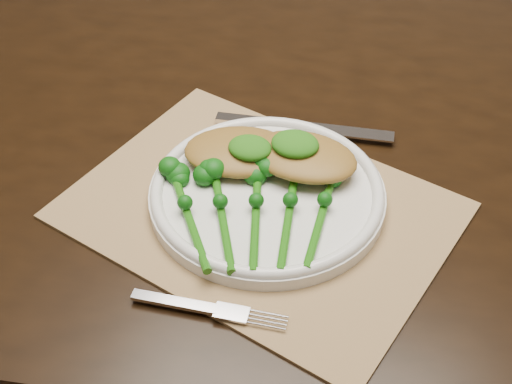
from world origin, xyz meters
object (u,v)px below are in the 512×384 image
(placemat, at_px, (259,210))
(dinner_plate, at_px, (267,193))
(chicken_fillet_left, at_px, (240,152))
(broccolini_bundle, at_px, (256,221))
(dining_table, at_px, (272,288))

(placemat, height_order, dinner_plate, dinner_plate)
(chicken_fillet_left, bearing_deg, broccolini_bundle, -77.24)
(dinner_plate, xyz_separation_m, broccolini_bundle, (0.00, -0.06, 0.01))
(chicken_fillet_left, xyz_separation_m, broccolini_bundle, (0.05, -0.10, -0.01))
(placemat, xyz_separation_m, broccolini_bundle, (0.01, -0.04, 0.02))
(dining_table, distance_m, dinner_plate, 0.43)
(chicken_fillet_left, bearing_deg, dinner_plate, -56.18)
(chicken_fillet_left, height_order, broccolini_bundle, chicken_fillet_left)
(dining_table, bearing_deg, broccolini_bundle, -87.93)
(dining_table, xyz_separation_m, broccolini_bundle, (0.04, -0.23, 0.40))
(chicken_fillet_left, relative_size, broccolini_bundle, 0.59)
(dinner_plate, bearing_deg, chicken_fillet_left, 138.03)
(dining_table, distance_m, placemat, 0.42)
(placemat, bearing_deg, dining_table, 117.04)
(chicken_fillet_left, distance_m, broccolini_bundle, 0.11)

